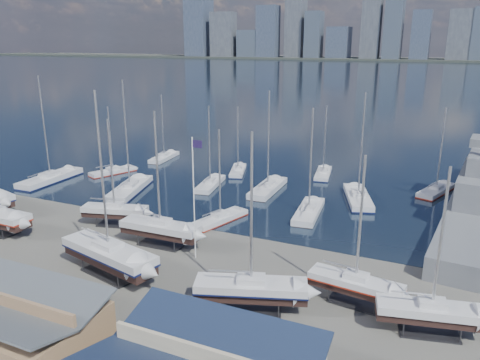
% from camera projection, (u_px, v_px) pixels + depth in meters
% --- Properties ---
extents(ground, '(1400.00, 1400.00, 0.00)m').
position_uv_depth(ground, '(144.00, 259.00, 49.58)').
color(ground, '#605E59').
rests_on(ground, ground).
extents(water, '(1400.00, 600.00, 0.40)m').
position_uv_depth(water, '(412.00, 75.00, 320.19)').
color(water, '#182937').
rests_on(water, ground).
extents(far_shore, '(1400.00, 80.00, 2.20)m').
position_uv_depth(far_shore, '(432.00, 60.00, 546.76)').
color(far_shore, '#2D332D').
rests_on(far_shore, ground).
extents(skyline, '(639.14, 43.80, 107.69)m').
position_uv_depth(skyline, '(429.00, 26.00, 533.60)').
color(skyline, '#475166').
rests_on(skyline, far_shore).
extents(shed_grey, '(12.60, 8.40, 4.17)m').
position_uv_depth(shed_grey, '(16.00, 320.00, 35.00)').
color(shed_grey, '#8C6B4C').
rests_on(shed_grey, ground).
extents(sailboat_cradle_2, '(8.41, 4.33, 13.43)m').
position_uv_depth(sailboat_cradle_2, '(115.00, 211.00, 58.15)').
color(sailboat_cradle_2, '#2D2D33').
rests_on(sailboat_cradle_2, ground).
extents(sailboat_cradle_3, '(11.69, 5.67, 18.05)m').
position_uv_depth(sailboat_cradle_3, '(109.00, 254.00, 45.73)').
color(sailboat_cradle_3, '#2D2D33').
rests_on(sailboat_cradle_3, ground).
extents(sailboat_cradle_4, '(9.36, 2.87, 15.22)m').
position_uv_depth(sailboat_cradle_4, '(160.00, 228.00, 52.39)').
color(sailboat_cradle_4, '#2D2D33').
rests_on(sailboat_cradle_4, ground).
extents(sailboat_cradle_5, '(9.94, 5.70, 15.54)m').
position_uv_depth(sailboat_cradle_5, '(251.00, 289.00, 39.58)').
color(sailboat_cradle_5, '#2D2D33').
rests_on(sailboat_cradle_5, ground).
extents(sailboat_cradle_6, '(8.41, 3.28, 13.45)m').
position_uv_depth(sailboat_cradle_6, '(355.00, 284.00, 40.56)').
color(sailboat_cradle_6, '#2D2D33').
rests_on(sailboat_cradle_6, ground).
extents(sailboat_cradle_7, '(8.57, 4.06, 13.68)m').
position_uv_depth(sailboat_cradle_7, '(431.00, 312.00, 36.35)').
color(sailboat_cradle_7, '#2D2D33').
rests_on(sailboat_cradle_7, ground).
extents(sailboat_moored_0, '(3.68, 12.04, 17.87)m').
position_uv_depth(sailboat_moored_0, '(51.00, 180.00, 76.79)').
color(sailboat_moored_0, black).
rests_on(sailboat_moored_0, water).
extents(sailboat_moored_1, '(5.27, 8.40, 12.19)m').
position_uv_depth(sailboat_moored_1, '(113.00, 172.00, 81.40)').
color(sailboat_moored_1, black).
rests_on(sailboat_moored_1, water).
extents(sailboat_moored_2, '(3.38, 8.93, 13.17)m').
position_uv_depth(sailboat_moored_2, '(164.00, 158.00, 91.18)').
color(sailboat_moored_2, black).
rests_on(sailboat_moored_2, water).
extents(sailboat_moored_3, '(6.35, 12.28, 17.68)m').
position_uv_depth(sailboat_moored_3, '(130.00, 190.00, 71.49)').
color(sailboat_moored_3, black).
rests_on(sailboat_moored_3, water).
extents(sailboat_moored_4, '(3.96, 9.16, 13.38)m').
position_uv_depth(sailboat_moored_4, '(210.00, 185.00, 74.05)').
color(sailboat_moored_4, black).
rests_on(sailboat_moored_4, water).
extents(sailboat_moored_5, '(4.75, 8.45, 12.19)m').
position_uv_depth(sailboat_moored_5, '(238.00, 171.00, 81.83)').
color(sailboat_moored_5, black).
rests_on(sailboat_moored_5, water).
extents(sailboat_moored_6, '(4.64, 8.69, 12.51)m').
position_uv_depth(sailboat_moored_6, '(220.00, 219.00, 59.75)').
color(sailboat_moored_6, black).
rests_on(sailboat_moored_6, water).
extents(sailboat_moored_7, '(3.32, 10.72, 16.05)m').
position_uv_depth(sailboat_moored_7, '(268.00, 189.00, 71.81)').
color(sailboat_moored_7, black).
rests_on(sailboat_moored_7, water).
extents(sailboat_moored_8, '(3.70, 8.69, 12.58)m').
position_uv_depth(sailboat_moored_8, '(323.00, 174.00, 80.03)').
color(sailboat_moored_8, black).
rests_on(sailboat_moored_8, water).
extents(sailboat_moored_9, '(3.79, 10.10, 14.89)m').
position_uv_depth(sailboat_moored_9, '(309.00, 213.00, 62.06)').
color(sailboat_moored_9, black).
rests_on(sailboat_moored_9, water).
extents(sailboat_moored_10, '(6.37, 11.31, 16.30)m').
position_uv_depth(sailboat_moored_10, '(358.00, 199.00, 67.48)').
color(sailboat_moored_10, black).
rests_on(sailboat_moored_10, water).
extents(sailboat_moored_11, '(5.35, 9.43, 13.60)m').
position_uv_depth(sailboat_moored_11, '(436.00, 191.00, 70.92)').
color(sailboat_moored_11, black).
rests_on(sailboat_moored_11, water).
extents(car_b, '(4.50, 2.96, 1.40)m').
position_uv_depth(car_b, '(36.00, 285.00, 42.81)').
color(car_b, gray).
rests_on(car_b, ground).
extents(car_c, '(3.61, 5.07, 1.28)m').
position_uv_depth(car_c, '(52.00, 309.00, 39.17)').
color(car_c, gray).
rests_on(car_c, ground).
extents(car_d, '(2.07, 4.72, 1.35)m').
position_uv_depth(car_d, '(165.00, 331.00, 36.07)').
color(car_d, gray).
rests_on(car_d, ground).
extents(flagpole, '(1.15, 0.12, 13.09)m').
position_uv_depth(flagpole, '(194.00, 190.00, 47.66)').
color(flagpole, white).
rests_on(flagpole, ground).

